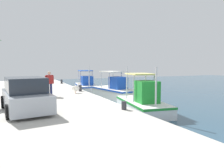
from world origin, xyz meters
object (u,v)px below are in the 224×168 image
object	(u,v)px
parked_car	(26,96)
mooring_bollard_second	(80,88)
fishing_boat_second	(115,91)
fishing_boat_third	(143,102)
mooring_bollard_third	(124,105)
fishing_boat_nearest	(86,86)
fisherman_standing	(50,82)
mooring_bollard_nearest	(62,82)
pelican	(76,88)

from	to	relation	value
parked_car	mooring_bollard_second	world-z (taller)	parked_car
fishing_boat_second	parked_car	distance (m)	9.72
parked_car	fishing_boat_second	bearing A→B (deg)	129.19
fishing_boat_third	mooring_bollard_third	size ratio (longest dim) A/B	12.30
fishing_boat_nearest	fisherman_standing	size ratio (longest dim) A/B	3.33
mooring_bollard_nearest	parked_car	bearing A→B (deg)	-17.48
fishing_boat_nearest	fishing_boat_third	size ratio (longest dim) A/B	1.15
fisherman_standing	parked_car	size ratio (longest dim) A/B	0.39
fishing_boat_second	fisherman_standing	xyz separation A→B (m)	(1.74, -5.82, 1.07)
fishing_boat_third	mooring_bollard_second	xyz separation A→B (m)	(-5.56, -2.40, 0.42)
fishing_boat_nearest	parked_car	distance (m)	13.69
fisherman_standing	mooring_bollard_second	xyz separation A→B (m)	(-1.46, 2.60, -0.67)
fishing_boat_second	fishing_boat_third	size ratio (longest dim) A/B	1.09
fishing_boat_nearest	fishing_boat_second	distance (m)	5.83
pelican	mooring_bollard_third	xyz separation A→B (m)	(6.63, 0.60, -0.20)
pelican	parked_car	world-z (taller)	parked_car
fisherman_standing	parked_car	distance (m)	4.70
mooring_bollard_third	fishing_boat_third	bearing A→B (deg)	129.29
mooring_bollard_second	fishing_boat_third	bearing A→B (deg)	23.29
fishing_boat_second	fishing_boat_nearest	bearing A→B (deg)	-172.12
fisherman_standing	parked_car	bearing A→B (deg)	-21.01
fishing_boat_nearest	mooring_bollard_nearest	bearing A→B (deg)	-124.88
fishing_boat_third	parked_car	distance (m)	6.74
fisherman_standing	mooring_bollard_nearest	size ratio (longest dim) A/B	3.59
fishing_boat_second	mooring_bollard_second	distance (m)	3.27
fishing_boat_nearest	mooring_bollard_third	distance (m)	13.80
parked_car	mooring_bollard_nearest	world-z (taller)	parked_car
fisherman_standing	mooring_bollard_third	world-z (taller)	fisherman_standing
fisherman_standing	fishing_boat_nearest	bearing A→B (deg)	146.23
parked_car	mooring_bollard_nearest	xyz separation A→B (m)	(-13.59, 4.28, -0.48)
pelican	parked_car	bearing A→B (deg)	-36.62
fisherman_standing	mooring_bollard_third	xyz separation A→B (m)	(6.06, 2.60, -0.73)
fishing_boat_third	pelican	distance (m)	5.58
fishing_boat_second	fishing_boat_third	distance (m)	5.90
fishing_boat_second	pelican	xyz separation A→B (m)	(1.17, -3.83, 0.54)
fishing_boat_third	fishing_boat_nearest	bearing A→B (deg)	179.84
fishing_boat_third	pelican	bearing A→B (deg)	-147.31
fishing_boat_nearest	fisherman_standing	xyz separation A→B (m)	(7.51, -5.02, 1.15)
fishing_boat_third	mooring_bollard_nearest	world-z (taller)	fishing_boat_third
pelican	fisherman_standing	world-z (taller)	fisherman_standing
fishing_boat_nearest	mooring_bollard_third	size ratio (longest dim) A/B	14.09
fishing_boat_second	parked_car	xyz separation A→B (m)	(6.12, -7.51, 0.86)
fishing_boat_second	pelican	distance (m)	4.04
mooring_bollard_nearest	fishing_boat_third	bearing A→B (deg)	10.20
mooring_bollard_nearest	mooring_bollard_third	size ratio (longest dim) A/B	1.18
mooring_bollard_second	mooring_bollard_third	bearing A→B (deg)	0.00
mooring_bollard_nearest	mooring_bollard_third	world-z (taller)	mooring_bollard_nearest
fishing_boat_third	parked_car	world-z (taller)	fishing_boat_third
pelican	fisherman_standing	xyz separation A→B (m)	(0.57, -1.99, 0.53)
parked_car	mooring_bollard_nearest	distance (m)	14.26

